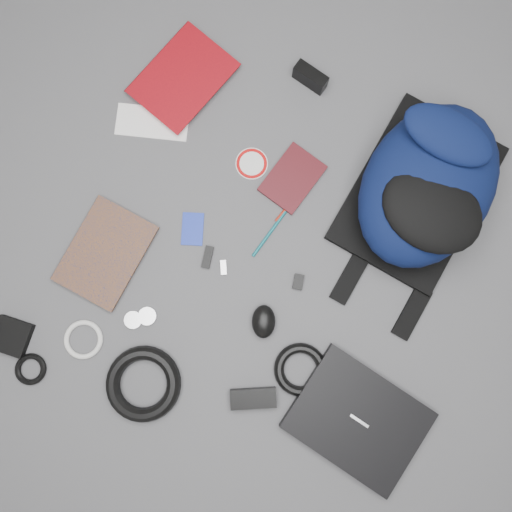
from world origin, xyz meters
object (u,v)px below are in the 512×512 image
(mouse, at_px, (264,322))
(power_brick, at_px, (253,398))
(backpack, at_px, (428,185))
(compact_camera, at_px, (310,77))
(comic_book, at_px, (75,237))
(dvd_case, at_px, (292,178))
(textbook_red, at_px, (156,56))
(laptop, at_px, (358,419))
(pouch, at_px, (12,336))

(mouse, height_order, power_brick, mouse)
(backpack, height_order, compact_camera, backpack)
(comic_book, bearing_deg, mouse, 4.15)
(backpack, bearing_deg, dvd_case, -157.45)
(textbook_red, xyz_separation_m, comic_book, (-0.02, -0.55, -0.00))
(backpack, distance_m, textbook_red, 0.83)
(comic_book, bearing_deg, laptop, -4.25)
(comic_book, height_order, power_brick, power_brick)
(textbook_red, relative_size, mouse, 3.04)
(dvd_case, height_order, compact_camera, compact_camera)
(comic_book, bearing_deg, pouch, -92.42)
(compact_camera, xyz_separation_m, pouch, (-0.50, -0.95, -0.02))
(backpack, bearing_deg, pouch, -130.53)
(textbook_red, relative_size, comic_book, 1.03)
(laptop, distance_m, textbook_red, 1.13)
(power_brick, bearing_deg, mouse, 79.00)
(laptop, distance_m, power_brick, 0.28)
(mouse, bearing_deg, comic_book, 157.44)
(compact_camera, bearing_deg, mouse, -65.57)
(compact_camera, relative_size, pouch, 1.06)
(dvd_case, height_order, power_brick, power_brick)
(textbook_red, relative_size, power_brick, 2.24)
(laptop, bearing_deg, power_brick, -157.61)
(mouse, distance_m, power_brick, 0.20)
(textbook_red, xyz_separation_m, pouch, (-0.07, -0.86, -0.00))
(dvd_case, bearing_deg, pouch, -113.38)
(dvd_case, bearing_deg, compact_camera, 116.59)
(backpack, xyz_separation_m, power_brick, (-0.23, -0.67, -0.09))
(laptop, height_order, power_brick, laptop)
(power_brick, xyz_separation_m, pouch, (-0.66, -0.07, -0.00))
(backpack, bearing_deg, compact_camera, 161.56)
(laptop, xyz_separation_m, comic_book, (-0.88, 0.19, -0.01))
(backpack, relative_size, dvd_case, 3.01)
(mouse, relative_size, power_brick, 0.74)
(mouse, bearing_deg, backpack, 41.13)
(laptop, distance_m, mouse, 0.35)
(textbook_red, bearing_deg, power_brick, -33.28)
(comic_book, height_order, dvd_case, comic_book)
(textbook_red, bearing_deg, laptop, -20.68)
(comic_book, relative_size, mouse, 2.96)
(backpack, height_order, laptop, backpack)
(dvd_case, xyz_separation_m, mouse, (0.06, -0.39, 0.02))
(laptop, distance_m, pouch, 0.94)
(textbook_red, bearing_deg, comic_book, -71.87)
(laptop, relative_size, comic_book, 1.25)
(comic_book, xyz_separation_m, dvd_case, (0.50, 0.36, -0.00))
(mouse, xyz_separation_m, pouch, (-0.61, -0.27, -0.01))
(compact_camera, xyz_separation_m, power_brick, (0.16, -0.87, -0.01))
(laptop, bearing_deg, dvd_case, 137.91)
(mouse, bearing_deg, compact_camera, 80.50)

